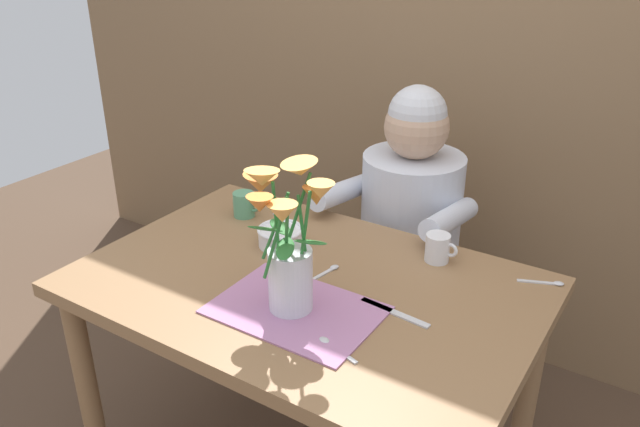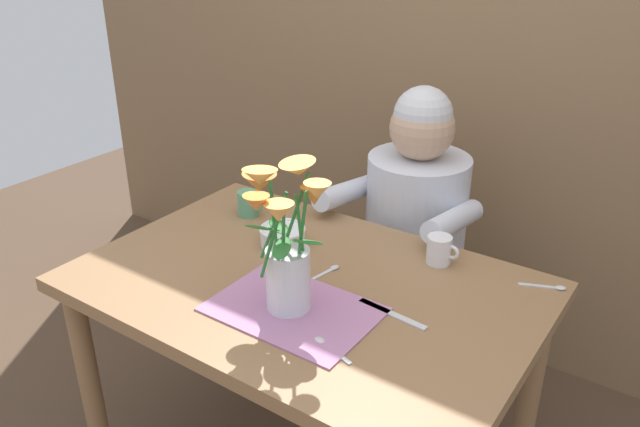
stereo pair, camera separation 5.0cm
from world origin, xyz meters
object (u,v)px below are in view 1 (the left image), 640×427
at_px(seated_person, 408,248).
at_px(ceramic_mug, 244,204).
at_px(coffee_cup, 438,248).
at_px(ceramic_bowl, 281,236).
at_px(flower_vase, 287,240).
at_px(dinner_knife, 395,313).

height_order(seated_person, ceramic_mug, seated_person).
bearing_deg(coffee_cup, ceramic_bowl, -159.18).
xyz_separation_m(flower_vase, coffee_cup, (0.21, 0.42, -0.15)).
bearing_deg(coffee_cup, flower_vase, -116.95).
xyz_separation_m(seated_person, dinner_knife, (0.25, -0.63, 0.18)).
bearing_deg(seated_person, coffee_cup, -56.02).
height_order(seated_person, ceramic_bowl, seated_person).
bearing_deg(coffee_cup, ceramic_mug, -174.28).
distance_m(ceramic_bowl, coffee_cup, 0.45).
height_order(ceramic_bowl, dinner_knife, ceramic_bowl).
height_order(ceramic_bowl, ceramic_mug, ceramic_mug).
height_order(ceramic_mug, coffee_cup, same).
relative_size(seated_person, flower_vase, 3.04).
xyz_separation_m(ceramic_bowl, ceramic_mug, (-0.21, 0.10, 0.01)).
bearing_deg(seated_person, flower_vase, -89.82).
height_order(flower_vase, dinner_knife, flower_vase).
height_order(flower_vase, ceramic_mug, flower_vase).
bearing_deg(flower_vase, ceramic_bowl, 129.26).
relative_size(seated_person, dinner_knife, 5.97).
bearing_deg(dinner_knife, coffee_cup, 98.78).
bearing_deg(ceramic_mug, ceramic_bowl, -24.48).
height_order(dinner_knife, ceramic_mug, ceramic_mug).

